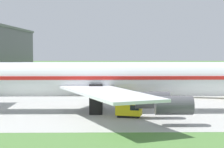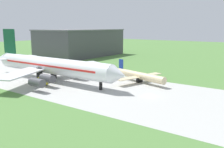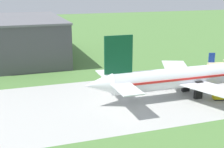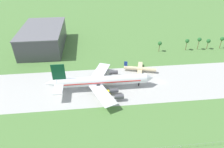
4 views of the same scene
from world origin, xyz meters
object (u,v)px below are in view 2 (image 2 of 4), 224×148
baggage_tug (43,81)px  terminal_building (81,43)px  jet_airliner (49,66)px  regional_aircraft (139,76)px

baggage_tug → terminal_building: 95.16m
jet_airliner → baggage_tug: size_ratio=15.31×
jet_airliner → baggage_tug: jet_airliner is taller
terminal_building → baggage_tug: bearing=-55.6°
jet_airliner → regional_aircraft: (31.10, 18.14, -3.44)m
regional_aircraft → baggage_tug: 36.65m
baggage_tug → terminal_building: bearing=124.4°
jet_airliner → terminal_building: (-49.38, 71.48, 3.63)m
regional_aircraft → terminal_building: terminal_building is taller
baggage_tug → jet_airliner: bearing=122.0°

